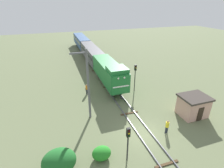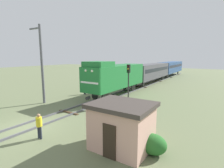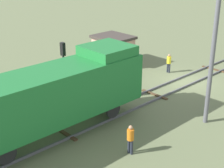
{
  "view_description": "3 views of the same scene",
  "coord_description": "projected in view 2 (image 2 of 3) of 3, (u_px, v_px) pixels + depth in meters",
  "views": [
    {
      "loc": [
        -8.24,
        -13.15,
        13.38
      ],
      "look_at": [
        -0.42,
        10.07,
        1.71
      ],
      "focal_mm": 28.0,
      "sensor_mm": 36.0,
      "label": 1
    },
    {
      "loc": [
        12.26,
        -7.03,
        5.38
      ],
      "look_at": [
        0.76,
        10.66,
        1.98
      ],
      "focal_mm": 28.0,
      "sensor_mm": 36.0,
      "label": 2
    },
    {
      "loc": [
        -15.04,
        22.79,
        10.38
      ],
      "look_at": [
        0.75,
        7.88,
        1.69
      ],
      "focal_mm": 55.0,
      "sensor_mm": 36.0,
      "label": 3
    }
  ],
  "objects": [
    {
      "name": "railway_track",
      "position": [
        27.0,
        127.0,
        13.26
      ],
      "size": [
        2.4,
        100.37,
        0.16
      ],
      "color": "#595960",
      "rests_on": "ground"
    },
    {
      "name": "relay_hut",
      "position": [
        122.0,
        126.0,
        10.12
      ],
      "size": [
        3.5,
        2.9,
        2.74
      ],
      "color": "#D19E8C",
      "rests_on": "ground"
    },
    {
      "name": "locomotive",
      "position": [
        115.0,
        76.0,
        23.29
      ],
      "size": [
        2.9,
        11.6,
        4.6
      ],
      "color": "#1E7233",
      "rests_on": "railway_track"
    },
    {
      "name": "passenger_car_leading",
      "position": [
        151.0,
        71.0,
        34.37
      ],
      "size": [
        2.84,
        14.0,
        3.66
      ],
      "color": "#4C4C51",
      "rests_on": "railway_track"
    },
    {
      "name": "worker_by_signal",
      "position": [
        85.0,
        87.0,
        24.64
      ],
      "size": [
        0.38,
        0.38,
        1.7
      ],
      "rotation": [
        0.0,
        0.0,
        3.73
      ],
      "color": "#262B38",
      "rests_on": "ground"
    },
    {
      "name": "bush_mid",
      "position": [
        153.0,
        144.0,
        9.64
      ],
      "size": [
        1.55,
        1.27,
        1.13
      ],
      "primitive_type": "ellipsoid",
      "color": "#266226",
      "rests_on": "ground"
    },
    {
      "name": "ground_plane",
      "position": [
        27.0,
        128.0,
        13.27
      ],
      "size": [
        150.55,
        150.55,
        0.0
      ],
      "primitive_type": "plane",
      "color": "#66704C"
    },
    {
      "name": "worker_near_track",
      "position": [
        39.0,
        124.0,
        11.35
      ],
      "size": [
        0.38,
        0.38,
        1.7
      ],
      "rotation": [
        0.0,
        0.0,
        3.07
      ],
      "color": "#262B38",
      "rests_on": "ground"
    },
    {
      "name": "passenger_car_trailing",
      "position": [
        171.0,
        67.0,
        46.46
      ],
      "size": [
        2.84,
        14.0,
        3.66
      ],
      "color": "#2D4C7A",
      "rests_on": "railway_track"
    },
    {
      "name": "traffic_signal_mid",
      "position": [
        128.0,
        77.0,
        19.16
      ],
      "size": [
        0.32,
        0.34,
        4.46
      ],
      "color": "#262628",
      "rests_on": "ground"
    },
    {
      "name": "catenary_mast",
      "position": [
        42.0,
        63.0,
        19.5
      ],
      "size": [
        1.94,
        0.28,
        8.79
      ],
      "color": "#595960",
      "rests_on": "ground"
    }
  ]
}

